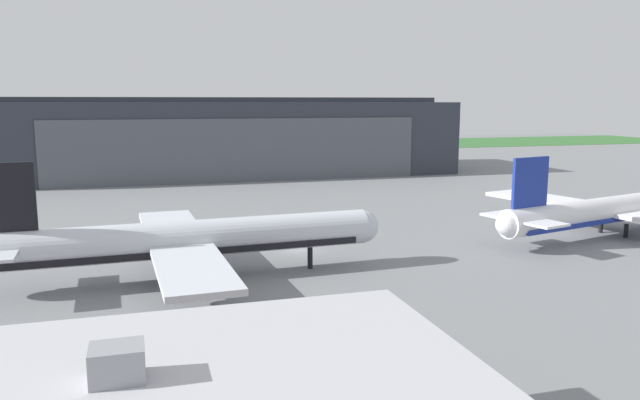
# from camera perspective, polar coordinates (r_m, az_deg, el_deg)

# --- Properties ---
(ground_plane) EXTENTS (440.00, 440.00, 0.00)m
(ground_plane) POSITION_cam_1_polar(r_m,az_deg,el_deg) (74.44, -1.98, -4.69)
(ground_plane) COLOR slate
(grass_field_strip) EXTENTS (440.00, 56.00, 0.08)m
(grass_field_strip) POSITION_cam_1_polar(r_m,az_deg,el_deg) (240.34, -12.21, 4.74)
(grass_field_strip) COLOR #356B32
(grass_field_strip) RESTS_ON ground_plane
(maintenance_hangar) EXTENTS (108.61, 36.63, 18.82)m
(maintenance_hangar) POSITION_cam_1_polar(r_m,az_deg,el_deg) (154.40, -8.59, 5.79)
(maintenance_hangar) COLOR #2D333D
(maintenance_hangar) RESTS_ON ground_plane
(airliner_near_right) EXTENTS (41.35, 35.70, 12.43)m
(airliner_near_right) POSITION_cam_1_polar(r_m,az_deg,el_deg) (62.86, -12.31, -3.70)
(airliner_near_right) COLOR silver
(airliner_near_right) RESTS_ON ground_plane
(airliner_near_left) EXTENTS (46.16, 42.13, 11.33)m
(airliner_near_left) POSITION_cam_1_polar(r_m,az_deg,el_deg) (92.31, 26.32, -0.76)
(airliner_near_left) COLOR white
(airliner_near_left) RESTS_ON ground_plane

